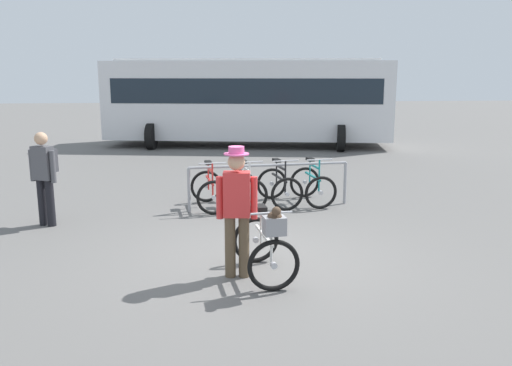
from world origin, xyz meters
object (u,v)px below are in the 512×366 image
object	(u,v)px
person_with_featured_bike	(237,207)
racked_bike_white	(245,188)
bus_distant	(248,97)
racked_bike_black	(279,187)
racked_bike_red	(210,190)
pedestrian_with_backpack	(45,173)
featured_bicycle	(266,243)
racked_bike_teal	(312,185)

from	to	relation	value
person_with_featured_bike	racked_bike_white	bearing A→B (deg)	83.62
racked_bike_white	bus_distant	distance (m)	9.04
racked_bike_black	racked_bike_red	bearing A→B (deg)	-174.66
racked_bike_white	person_with_featured_bike	xyz separation A→B (m)	(-0.41, -3.69, 0.58)
bus_distant	pedestrian_with_backpack	bearing A→B (deg)	-114.06
racked_bike_red	pedestrian_with_backpack	xyz separation A→B (m)	(-2.85, -0.90, 0.57)
racked_bike_black	person_with_featured_bike	xyz separation A→B (m)	(-1.11, -3.75, 0.58)
featured_bicycle	pedestrian_with_backpack	distance (m)	4.54
racked_bike_teal	bus_distant	distance (m)	8.89
racked_bike_red	racked_bike_teal	xyz separation A→B (m)	(2.09, 0.20, 0.00)
racked_bike_red	racked_bike_black	world-z (taller)	same
racked_bike_red	racked_bike_white	xyz separation A→B (m)	(0.70, 0.07, 0.00)
racked_bike_white	racked_bike_teal	distance (m)	1.40
racked_bike_white	racked_bike_teal	world-z (taller)	same
featured_bicycle	racked_bike_red	bearing A→B (deg)	99.85
racked_bike_red	racked_bike_black	distance (m)	1.40
racked_bike_red	racked_bike_teal	bearing A→B (deg)	5.34
pedestrian_with_backpack	racked_bike_white	bearing A→B (deg)	15.18
racked_bike_teal	racked_bike_white	bearing A→B (deg)	-174.66
racked_bike_black	racked_bike_teal	xyz separation A→B (m)	(0.70, 0.07, 0.00)
racked_bike_teal	featured_bicycle	distance (m)	4.21
racked_bike_white	featured_bicycle	size ratio (longest dim) A/B	0.95
racked_bike_white	pedestrian_with_backpack	world-z (taller)	pedestrian_with_backpack
racked_bike_black	featured_bicycle	distance (m)	3.96
racked_bike_red	pedestrian_with_backpack	bearing A→B (deg)	-162.52
racked_bike_white	featured_bicycle	distance (m)	3.82
racked_bike_red	bus_distant	xyz separation A→B (m)	(1.56, 8.96, 1.37)
racked_bike_black	bus_distant	world-z (taller)	bus_distant
racked_bike_white	racked_bike_black	world-z (taller)	same
racked_bike_white	racked_bike_black	bearing A→B (deg)	5.34
racked_bike_white	pedestrian_with_backpack	bearing A→B (deg)	-164.82
racked_bike_red	bus_distant	distance (m)	9.20
racked_bike_black	racked_bike_teal	world-z (taller)	same
pedestrian_with_backpack	bus_distant	size ratio (longest dim) A/B	0.16
racked_bike_teal	pedestrian_with_backpack	world-z (taller)	pedestrian_with_backpack
racked_bike_black	person_with_featured_bike	bearing A→B (deg)	-106.47
racked_bike_red	pedestrian_with_backpack	distance (m)	3.04
featured_bicycle	bus_distant	size ratio (longest dim) A/B	0.12
person_with_featured_bike	pedestrian_with_backpack	size ratio (longest dim) A/B	1.05
racked_bike_red	pedestrian_with_backpack	size ratio (longest dim) A/B	0.70
racked_bike_black	featured_bicycle	world-z (taller)	featured_bicycle
racked_bike_teal	featured_bicycle	size ratio (longest dim) A/B	0.96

